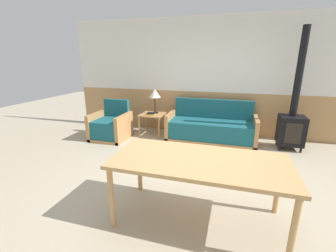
% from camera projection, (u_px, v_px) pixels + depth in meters
% --- Properties ---
extents(ground_plane, '(16.00, 16.00, 0.00)m').
position_uv_depth(ground_plane, '(193.00, 188.00, 3.18)').
color(ground_plane, '#B2A58C').
extents(wall_back, '(7.20, 0.06, 2.70)m').
position_uv_depth(wall_back, '(215.00, 78.00, 5.21)').
color(wall_back, tan).
rests_on(wall_back, ground_plane).
extents(couch, '(1.94, 0.77, 0.88)m').
position_uv_depth(couch, '(211.00, 128.00, 5.04)').
color(couch, '#B27F4C').
rests_on(couch, ground_plane).
extents(armchair, '(0.77, 0.76, 0.86)m').
position_uv_depth(armchair, '(111.00, 127.00, 5.14)').
color(armchair, '#B27F4C').
rests_on(armchair, ground_plane).
extents(side_table, '(0.55, 0.55, 0.52)m').
position_uv_depth(side_table, '(153.00, 117.00, 5.34)').
color(side_table, '#B27F4C').
rests_on(side_table, ground_plane).
extents(table_lamp, '(0.27, 0.27, 0.57)m').
position_uv_depth(table_lamp, '(155.00, 94.00, 5.27)').
color(table_lamp, black).
rests_on(table_lamp, side_table).
extents(book_stack, '(0.19, 0.14, 0.06)m').
position_uv_depth(book_stack, '(151.00, 114.00, 5.22)').
color(book_stack, gold).
rests_on(book_stack, side_table).
extents(dining_table, '(1.86, 0.87, 0.74)m').
position_uv_depth(dining_table, '(200.00, 165.00, 2.39)').
color(dining_table, tan).
rests_on(dining_table, ground_plane).
extents(wood_stove, '(0.48, 0.45, 2.35)m').
position_uv_depth(wood_stove, '(292.00, 120.00, 4.45)').
color(wood_stove, black).
rests_on(wood_stove, ground_plane).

